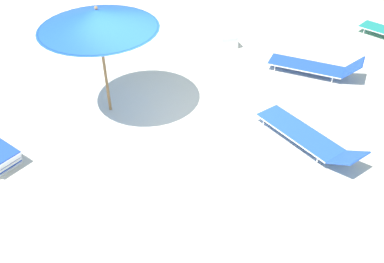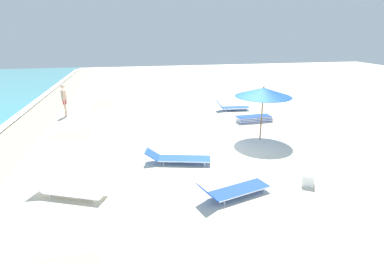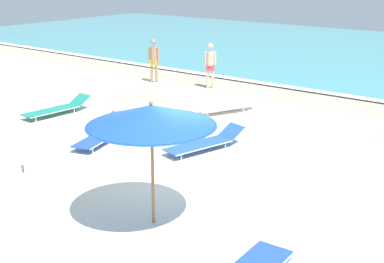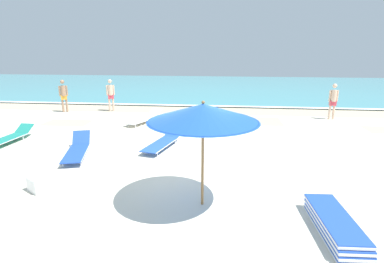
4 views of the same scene
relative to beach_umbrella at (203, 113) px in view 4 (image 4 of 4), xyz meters
The scene contains 12 objects.
ground_plane 2.62m from the beach_umbrella, 112.08° to the left, with size 60.00×60.00×0.16m.
ocean_water 21.56m from the beach_umbrella, 91.46° to the left, with size 60.00×19.89×0.07m.
beach_umbrella is the anchor object (origin of this frame).
lounger_stack 3.33m from the beach_umbrella, 17.29° to the right, with size 0.71×1.94×0.32m.
sun_lounger_under_umbrella 8.60m from the beach_umbrella, 153.70° to the left, with size 0.74×2.37×0.47m.
sun_lounger_beside_umbrella 4.65m from the beach_umbrella, 113.47° to the left, with size 1.15×2.41×0.48m.
sun_lounger_near_water_right 8.27m from the beach_umbrella, 114.30° to the left, with size 1.42×2.26×0.52m.
sun_lounger_mid_beach_solo 5.42m from the beach_umbrella, 147.79° to the left, with size 1.21×2.29×0.58m.
beachgoer_wading_adult 10.73m from the beach_umbrella, 57.76° to the left, with size 0.45×0.27×1.76m.
beachgoer_shoreline_child 12.48m from the beach_umbrella, 131.73° to the left, with size 0.41×0.30×1.76m.
beachgoer_strolling_adult 11.48m from the beach_umbrella, 120.70° to the left, with size 0.41×0.30×1.76m.
cooler_box 4.50m from the beach_umbrella, behind, with size 0.61×0.56×0.37m.
Camera 4 is at (0.98, -7.40, 3.40)m, focal length 28.00 mm.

